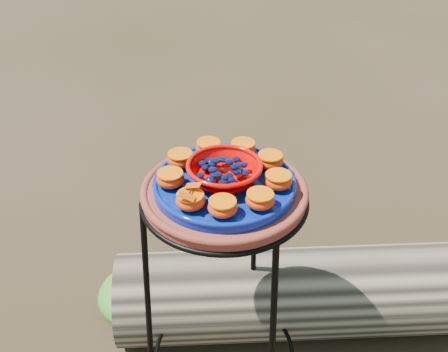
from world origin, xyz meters
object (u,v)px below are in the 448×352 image
at_px(plant_stand, 224,302).
at_px(red_bowl, 224,173).
at_px(cobalt_plate, 224,185).
at_px(terracotta_saucer, 224,194).
at_px(driftwood_log, 363,291).

distance_m(plant_stand, red_bowl, 0.43).
bearing_deg(cobalt_plate, plant_stand, 0.00).
height_order(cobalt_plate, red_bowl, red_bowl).
bearing_deg(terracotta_saucer, driftwood_log, 52.70).
bearing_deg(terracotta_saucer, plant_stand, 0.00).
bearing_deg(driftwood_log, red_bowl, -127.30).
height_order(plant_stand, driftwood_log, plant_stand).
xyz_separation_m(plant_stand, driftwood_log, (0.31, 0.41, -0.20)).
bearing_deg(cobalt_plate, red_bowl, 0.00).
height_order(terracotta_saucer, red_bowl, red_bowl).
bearing_deg(red_bowl, cobalt_plate, 0.00).
bearing_deg(cobalt_plate, driftwood_log, 52.70).
xyz_separation_m(terracotta_saucer, driftwood_log, (0.31, 0.41, -0.57)).
distance_m(plant_stand, cobalt_plate, 0.39).
relative_size(plant_stand, cobalt_plate, 2.10).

